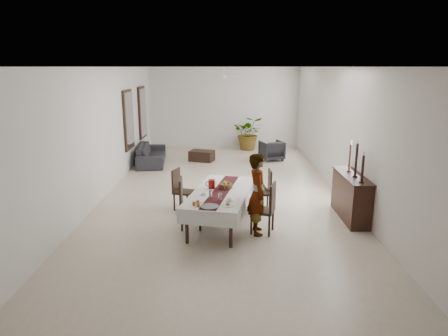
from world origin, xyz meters
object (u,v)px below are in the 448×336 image
at_px(red_pitcher, 212,184).
at_px(sideboard_body, 351,197).
at_px(woman, 258,194).
at_px(dining_table_top, 221,193).
at_px(sofa, 152,154).

xyz_separation_m(red_pitcher, sideboard_body, (3.00, 0.18, -0.34)).
bearing_deg(red_pitcher, woman, -35.62).
distance_m(dining_table_top, sofa, 5.96).
distance_m(dining_table_top, sideboard_body, 2.83).
bearing_deg(sofa, red_pitcher, -163.05).
height_order(dining_table_top, sofa, dining_table_top).
relative_size(woman, sideboard_body, 1.03).
bearing_deg(dining_table_top, red_pitcher, 149.04).
distance_m(woman, sideboard_body, 2.27).
xyz_separation_m(red_pitcher, woman, (0.92, -0.66, -0.01)).
relative_size(dining_table_top, sofa, 1.03).
relative_size(sideboard_body, sofa, 0.71).
bearing_deg(woman, dining_table_top, 52.98).
bearing_deg(sofa, sideboard_body, -140.15).
height_order(red_pitcher, sofa, red_pitcher).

